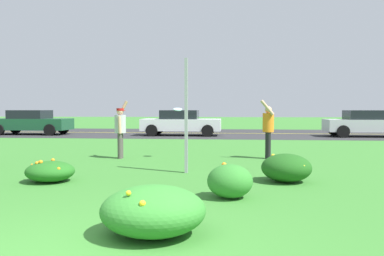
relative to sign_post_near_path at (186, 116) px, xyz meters
The scene contains 14 objects.
ground_plane 4.84m from the sign_post_near_path, 96.72° to the left, with size 120.00×120.00×0.00m, color #387A2D.
highway_strip 15.15m from the sign_post_near_path, 92.07° to the left, with size 120.00×9.85×0.01m, color #2D2D30.
highway_center_stripe 15.15m from the sign_post_near_path, 92.07° to the left, with size 120.00×0.16×0.00m, color yellow.
daylily_clump_mid_left 3.25m from the sign_post_near_path, 152.48° to the right, with size 1.01×0.95×0.47m.
daylily_clump_front_left 2.92m from the sign_post_near_path, 67.62° to the right, with size 0.78×0.73×0.58m.
daylily_clump_front_center 4.66m from the sign_post_near_path, 88.48° to the right, with size 1.27×1.19×0.60m.
daylily_clump_mid_right 2.62m from the sign_post_near_path, 22.76° to the right, with size 1.04×1.00×0.59m.
sign_post_near_path is the anchor object (origin of this frame).
person_thrower_red_cap_gray_shirt 3.42m from the sign_post_near_path, 133.10° to the left, with size 0.36×0.50×1.78m.
person_catcher_orange_shirt 3.61m from the sign_post_near_path, 52.53° to the left, with size 0.44×0.51×1.80m.
frisbee_pale_blue 2.72m from the sign_post_near_path, 101.95° to the left, with size 0.28×0.27×0.12m.
car_dark_green_leftmost 16.79m from the sign_post_near_path, 129.95° to the left, with size 4.50×2.00×1.45m.
car_white_center_left 13.00m from the sign_post_near_path, 97.86° to the left, with size 4.50×2.00×1.45m.
car_silver_center_right 15.43m from the sign_post_near_path, 56.55° to the left, with size 4.50×2.00×1.45m.
Camera 1 is at (1.58, -3.21, 1.51)m, focal length 36.11 mm.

